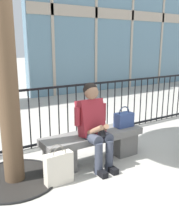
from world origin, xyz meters
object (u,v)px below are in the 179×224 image
at_px(seated_person_with_phone, 94,123).
at_px(handbag_on_bench, 124,119).
at_px(stone_bench, 93,144).
at_px(shopping_bag, 59,168).

relative_size(seated_person_with_phone, handbag_on_bench, 3.63).
bearing_deg(handbag_on_bench, seated_person_with_phone, -169.67).
xyz_separation_m(stone_bench, shopping_bag, (-0.73, -0.32, -0.06)).
relative_size(stone_bench, seated_person_with_phone, 1.32).
height_order(stone_bench, seated_person_with_phone, seated_person_with_phone).
bearing_deg(handbag_on_bench, stone_bench, 179.01).
bearing_deg(seated_person_with_phone, handbag_on_bench, 10.33).
height_order(seated_person_with_phone, shopping_bag, seated_person_with_phone).
bearing_deg(seated_person_with_phone, stone_bench, 61.16).
bearing_deg(handbag_on_bench, shopping_bag, -166.82).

